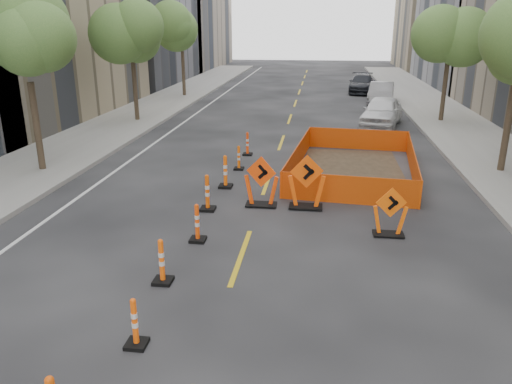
# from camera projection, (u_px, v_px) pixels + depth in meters

# --- Properties ---
(ground_plane) EXTENTS (140.00, 140.00, 0.00)m
(ground_plane) POSITION_uv_depth(u_px,v_px,m) (203.00, 364.00, 8.13)
(ground_plane) COLOR black
(sidewalk_left) EXTENTS (4.00, 90.00, 0.15)m
(sidewalk_left) POSITION_uv_depth(u_px,v_px,m) (55.00, 156.00, 20.47)
(sidewalk_left) COLOR gray
(sidewalk_left) RESTS_ON ground
(bld_left_d) EXTENTS (12.00, 16.00, 14.00)m
(bld_left_d) POSITION_uv_depth(u_px,v_px,m) (115.00, 2.00, 44.74)
(bld_left_d) COLOR #4C4C51
(bld_left_d) RESTS_ON ground
(tree_l_b) EXTENTS (2.80, 2.80, 5.95)m
(tree_l_b) POSITION_uv_depth(u_px,v_px,m) (25.00, 46.00, 17.08)
(tree_l_b) COLOR #382B1E
(tree_l_b) RESTS_ON ground
(tree_l_c) EXTENTS (2.80, 2.80, 5.95)m
(tree_l_c) POSITION_uv_depth(u_px,v_px,m) (131.00, 38.00, 26.47)
(tree_l_c) COLOR #382B1E
(tree_l_c) RESTS_ON ground
(tree_l_d) EXTENTS (2.80, 2.80, 5.95)m
(tree_l_d) POSITION_uv_depth(u_px,v_px,m) (182.00, 34.00, 35.86)
(tree_l_d) COLOR #382B1E
(tree_l_d) RESTS_ON ground
(tree_r_c) EXTENTS (2.80, 2.80, 5.95)m
(tree_r_c) POSITION_uv_depth(u_px,v_px,m) (451.00, 38.00, 26.31)
(tree_r_c) COLOR #382B1E
(tree_r_c) RESTS_ON ground
(channelizer_2) EXTENTS (0.37, 0.37, 0.93)m
(channelizer_2) POSITION_uv_depth(u_px,v_px,m) (135.00, 322.00, 8.45)
(channelizer_2) COLOR #FB550A
(channelizer_2) RESTS_ON ground
(channelizer_3) EXTENTS (0.40, 0.40, 1.02)m
(channelizer_3) POSITION_uv_depth(u_px,v_px,m) (162.00, 261.00, 10.52)
(channelizer_3) COLOR #FC580A
(channelizer_3) RESTS_ON ground
(channelizer_4) EXTENTS (0.40, 0.40, 1.01)m
(channelizer_4) POSITION_uv_depth(u_px,v_px,m) (197.00, 223.00, 12.55)
(channelizer_4) COLOR #ED4409
(channelizer_4) RESTS_ON ground
(channelizer_5) EXTENTS (0.43, 0.43, 1.10)m
(channelizer_5) POSITION_uv_depth(u_px,v_px,m) (207.00, 193.00, 14.63)
(channelizer_5) COLOR #DD4D09
(channelizer_5) RESTS_ON ground
(channelizer_6) EXTENTS (0.44, 0.44, 1.12)m
(channelizer_6) POSITION_uv_depth(u_px,v_px,m) (225.00, 171.00, 16.67)
(channelizer_6) COLOR #EA5709
(channelizer_6) RESTS_ON ground
(channelizer_7) EXTENTS (0.36, 0.36, 0.92)m
(channelizer_7) POSITION_uv_depth(u_px,v_px,m) (239.00, 158.00, 18.75)
(channelizer_7) COLOR #E05709
(channelizer_7) RESTS_ON ground
(channelizer_8) EXTENTS (0.39, 0.39, 0.98)m
(channelizer_8) POSITION_uv_depth(u_px,v_px,m) (247.00, 144.00, 20.80)
(channelizer_8) COLOR #E33C09
(channelizer_8) RESTS_ON ground
(chevron_sign_left) EXTENTS (1.17, 0.88, 1.56)m
(chevron_sign_left) POSITION_uv_depth(u_px,v_px,m) (261.00, 181.00, 14.90)
(chevron_sign_left) COLOR #F6430A
(chevron_sign_left) RESTS_ON ground
(chevron_sign_center) EXTENTS (1.24, 0.93, 1.65)m
(chevron_sign_center) POSITION_uv_depth(u_px,v_px,m) (307.00, 182.00, 14.70)
(chevron_sign_center) COLOR #FF530A
(chevron_sign_center) RESTS_ON ground
(chevron_sign_right) EXTENTS (0.96, 0.66, 1.33)m
(chevron_sign_right) POSITION_uv_depth(u_px,v_px,m) (390.00, 212.00, 12.84)
(chevron_sign_right) COLOR #FF5E0A
(chevron_sign_right) RESTS_ON ground
(safety_fence) EXTENTS (4.90, 7.55, 0.90)m
(safety_fence) POSITION_uv_depth(u_px,v_px,m) (354.00, 160.00, 18.49)
(safety_fence) COLOR red
(safety_fence) RESTS_ON ground
(parked_car_near) EXTENTS (2.90, 4.89, 1.56)m
(parked_car_near) POSITION_uv_depth(u_px,v_px,m) (382.00, 112.00, 26.58)
(parked_car_near) COLOR white
(parked_car_near) RESTS_ON ground
(parked_car_mid) EXTENTS (2.25, 4.63, 1.46)m
(parked_car_mid) POSITION_uv_depth(u_px,v_px,m) (381.00, 93.00, 33.76)
(parked_car_mid) COLOR gray
(parked_car_mid) RESTS_ON ground
(parked_car_far) EXTENTS (2.36, 5.00, 1.41)m
(parked_car_far) POSITION_uv_depth(u_px,v_px,m) (362.00, 84.00, 39.42)
(parked_car_far) COLOR black
(parked_car_far) RESTS_ON ground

